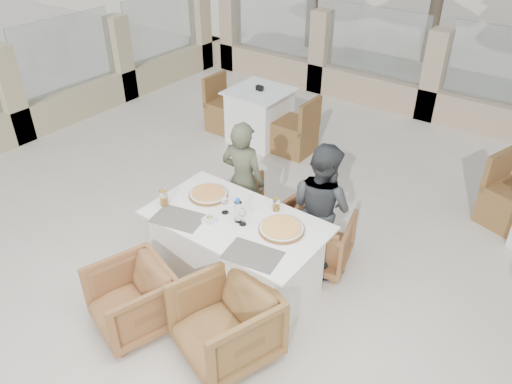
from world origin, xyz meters
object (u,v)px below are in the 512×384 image
Objects in this scene: armchair_far_left at (265,211)px; armchair_near_left at (132,300)px; beer_glass_right at (276,204)px; armchair_near_right at (225,323)px; pizza_left at (208,194)px; wine_glass_near at (243,216)px; diner_left at (243,181)px; pizza_right at (282,228)px; beer_glass_left at (164,198)px; olive_dish at (210,219)px; armchair_far_right at (320,239)px; wine_glass_centre at (225,204)px; bg_table_a at (259,116)px; dining_table at (237,253)px; water_bottle at (238,210)px; diner_right at (321,208)px.

armchair_far_left is 1.74m from armchair_near_left.
armchair_near_right is (0.22, -1.01, -0.50)m from beer_glass_right.
pizza_left is 1.28m from armchair_near_right.
diner_left reaches higher than wine_glass_near.
beer_glass_right is (0.11, 0.35, -0.03)m from wine_glass_near.
pizza_right is 2.62× the size of beer_glass_left.
diner_left reaches higher than armchair_near_right.
pizza_right is at bearing 16.24° from beer_glass_left.
pizza_right is 0.64m from olive_dish.
wine_glass_near reaches higher than beer_glass_right.
pizza_left is 0.60× the size of armchair_far_right.
wine_glass_centre is 1.22× the size of beer_glass_left.
bg_table_a is (-1.48, 2.56, -0.48)m from wine_glass_centre.
pizza_right is 0.83m from armchair_far_right.
dining_table is at bearing 44.70° from armchair_far_right.
bg_table_a is (-1.62, 2.58, 0.00)m from dining_table.
wine_glass_near reaches higher than armchair_near_right.
beer_glass_left is 1.02m from beer_glass_right.
pizza_right is at bearing 23.45° from olive_dish.
water_bottle is 0.36× the size of armchair_near_left.
wine_glass_near is 0.25× the size of armchair_near_right.
dining_table is 2.60× the size of armchair_far_right.
dining_table is 0.47m from olive_dish.
pizza_right is at bearing 13.85° from dining_table.
dining_table is 8.70× the size of wine_glass_centre.
beer_glass_right is at bearing 133.48° from pizza_right.
beer_glass_left is 1.23m from armchair_far_left.
diner_right is at bearing 50.09° from wine_glass_centre.
water_bottle is (-0.38, -0.11, 0.09)m from pizza_right.
beer_glass_right is (-0.21, 0.22, 0.04)m from pizza_right.
beer_glass_right is (0.17, 0.33, -0.05)m from water_bottle.
wine_glass_near is 0.11× the size of bg_table_a.
wine_glass_centre is 0.19m from olive_dish.
wine_glass_near is at bearing 77.15° from diner_right.
beer_glass_right is 0.19× the size of armchair_near_left.
bg_table_a is at bearing 122.68° from water_bottle.
pizza_left is 1.56× the size of water_bottle.
beer_glass_right reaches higher than dining_table.
wine_glass_near is (0.10, -0.02, 0.48)m from dining_table.
water_bottle reaches higher than pizza_left.
water_bottle is at bearing -9.46° from wine_glass_centre.
dining_table is 1.02m from armchair_near_left.
bg_table_a is at bearing 122.20° from dining_table.
pizza_left reaches higher than armchair_far_right.
olive_dish is at bearing -100.71° from wine_glass_centre.
armchair_far_left is at bearing 5.86° from diner_right.
armchair_near_left is at bearing -105.32° from wine_glass_centre.
armchair_far_right is at bearing 86.78° from pizza_right.
beer_glass_left is at bearing -173.08° from olive_dish.
armchair_near_left is at bearing 75.26° from diner_right.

